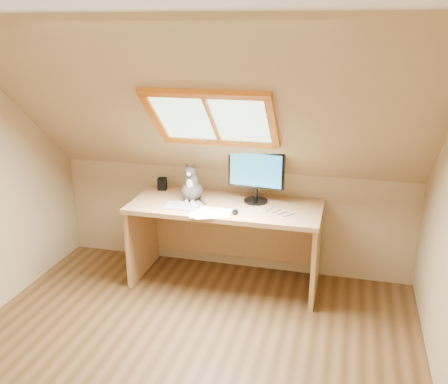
% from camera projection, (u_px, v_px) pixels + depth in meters
% --- Properties ---
extents(ground, '(3.50, 3.50, 0.00)m').
position_uv_depth(ground, '(174.00, 374.00, 3.50)').
color(ground, brown).
rests_on(ground, ground).
extents(room_shell, '(3.52, 3.52, 2.41)m').
position_uv_depth(room_shell, '(161.00, 183.00, 2.96)').
color(room_shell, tan).
rests_on(room_shell, ground).
extents(desk, '(1.73, 0.76, 0.79)m').
position_uv_depth(desk, '(228.00, 225.00, 4.66)').
color(desk, tan).
rests_on(desk, ground).
extents(monitor, '(0.52, 0.22, 0.48)m').
position_uv_depth(monitor, '(256.00, 173.00, 4.48)').
color(monitor, black).
rests_on(monitor, desk).
extents(cat, '(0.21, 0.25, 0.36)m').
position_uv_depth(cat, '(192.00, 186.00, 4.59)').
color(cat, '#4B4542').
rests_on(cat, desk).
extents(desk_speaker, '(0.09, 0.09, 0.12)m').
position_uv_depth(desk_speaker, '(162.00, 184.00, 4.89)').
color(desk_speaker, black).
rests_on(desk_speaker, desk).
extents(graphics_tablet, '(0.30, 0.22, 0.01)m').
position_uv_depth(graphics_tablet, '(181.00, 206.00, 4.44)').
color(graphics_tablet, '#B2B2B7').
rests_on(graphics_tablet, desk).
extents(mouse, '(0.07, 0.11, 0.03)m').
position_uv_depth(mouse, '(235.00, 212.00, 4.28)').
color(mouse, black).
rests_on(mouse, desk).
extents(papers, '(0.35, 0.30, 0.01)m').
position_uv_depth(papers, '(204.00, 212.00, 4.31)').
color(papers, white).
rests_on(papers, desk).
extents(cables, '(0.51, 0.26, 0.01)m').
position_uv_depth(cables, '(268.00, 212.00, 4.31)').
color(cables, silver).
rests_on(cables, desk).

